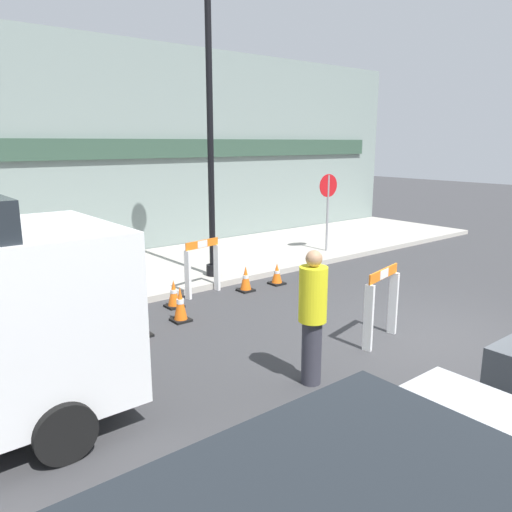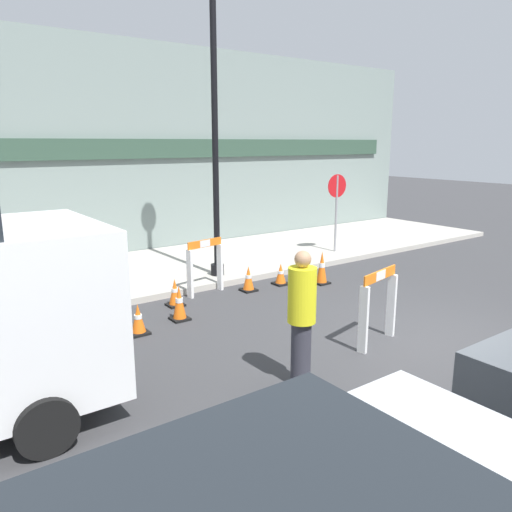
{
  "view_description": "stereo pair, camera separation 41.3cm",
  "coord_description": "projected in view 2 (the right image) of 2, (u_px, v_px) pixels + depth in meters",
  "views": [
    {
      "loc": [
        -6.65,
        -3.75,
        2.96
      ],
      "look_at": [
        -1.26,
        2.94,
        1.0
      ],
      "focal_mm": 35.0,
      "sensor_mm": 36.0,
      "label": 1
    },
    {
      "loc": [
        -6.32,
        -4.0,
        2.96
      ],
      "look_at": [
        -1.26,
        2.94,
        1.0
      ],
      "focal_mm": 35.0,
      "sensor_mm": 36.0,
      "label": 2
    }
  ],
  "objects": [
    {
      "name": "streetlamp_post",
      "position": [
        214.0,
        82.0,
        10.04
      ],
      "size": [
        0.44,
        0.44,
        6.37
      ],
      "color": "black",
      "rests_on": "sidewalk_slab"
    },
    {
      "name": "traffic_cone_5",
      "position": [
        322.0,
        268.0,
        10.62
      ],
      "size": [
        0.3,
        0.3,
        0.72
      ],
      "color": "black",
      "rests_on": "ground_plane"
    },
    {
      "name": "traffic_cone_2",
      "position": [
        179.0,
        303.0,
        8.46
      ],
      "size": [
        0.3,
        0.3,
        0.61
      ],
      "color": "black",
      "rests_on": "ground_plane"
    },
    {
      "name": "sidewalk_slab",
      "position": [
        214.0,
        260.0,
        12.53
      ],
      "size": [
        18.0,
        3.94,
        0.13
      ],
      "color": "#ADA89E",
      "rests_on": "ground_plane"
    },
    {
      "name": "ground_plane",
      "position": [
        440.0,
        346.0,
        7.44
      ],
      "size": [
        60.0,
        60.0,
        0.0
      ],
      "primitive_type": "plane",
      "color": "#38383A"
    },
    {
      "name": "barricade_1",
      "position": [
        205.0,
        265.0,
        9.87
      ],
      "size": [
        0.85,
        0.27,
        1.1
      ],
      "rotation": [
        0.0,
        0.0,
        9.6
      ],
      "color": "white",
      "rests_on": "ground_plane"
    },
    {
      "name": "stop_sign",
      "position": [
        337.0,
        200.0,
        12.99
      ],
      "size": [
        0.6,
        0.06,
        2.03
      ],
      "rotation": [
        0.0,
        0.0,
        3.07
      ],
      "color": "gray",
      "rests_on": "sidewalk_slab"
    },
    {
      "name": "person_worker",
      "position": [
        302.0,
        314.0,
        6.07
      ],
      "size": [
        0.47,
        0.47,
        1.71
      ],
      "rotation": [
        0.0,
        0.0,
        1.05
      ],
      "color": "#33333D",
      "rests_on": "ground_plane"
    },
    {
      "name": "traffic_cone_0",
      "position": [
        138.0,
        320.0,
        7.84
      ],
      "size": [
        0.3,
        0.3,
        0.5
      ],
      "color": "black",
      "rests_on": "ground_plane"
    },
    {
      "name": "traffic_cone_3",
      "position": [
        248.0,
        279.0,
        10.12
      ],
      "size": [
        0.3,
        0.3,
        0.52
      ],
      "color": "black",
      "rests_on": "ground_plane"
    },
    {
      "name": "traffic_cone_1",
      "position": [
        281.0,
        275.0,
        10.59
      ],
      "size": [
        0.3,
        0.3,
        0.46
      ],
      "color": "black",
      "rests_on": "ground_plane"
    },
    {
      "name": "traffic_cone_4",
      "position": [
        175.0,
        293.0,
        9.2
      ],
      "size": [
        0.3,
        0.3,
        0.52
      ],
      "color": "black",
      "rests_on": "ground_plane"
    },
    {
      "name": "barricade_0",
      "position": [
        378.0,
        304.0,
        7.38
      ],
      "size": [
        0.93,
        0.33,
        1.14
      ],
      "rotation": [
        0.0,
        0.0,
        6.51
      ],
      "color": "white",
      "rests_on": "ground_plane"
    },
    {
      "name": "storefront_facade",
      "position": [
        173.0,
        150.0,
        13.54
      ],
      "size": [
        18.0,
        0.22,
        5.5
      ],
      "color": "gray",
      "rests_on": "ground_plane"
    }
  ]
}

